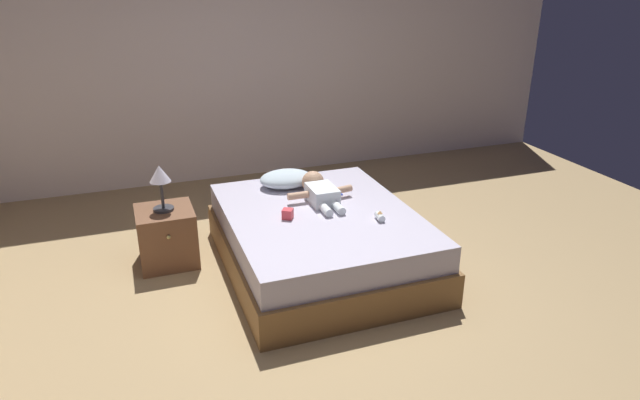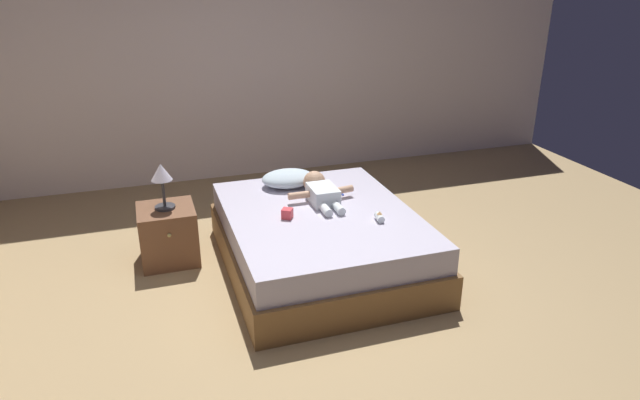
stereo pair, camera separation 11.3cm
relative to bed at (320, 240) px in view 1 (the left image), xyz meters
The scene contains 10 objects.
ground_plane 0.70m from the bed, 108.12° to the right, with size 8.00×8.00×0.00m, color tan.
wall_behind_bed 2.60m from the bed, 94.95° to the left, with size 8.00×0.12×2.52m, color silver.
bed is the anchor object (origin of this frame).
pillow 0.70m from the bed, 97.71° to the left, with size 0.45×0.35×0.14m.
baby 0.41m from the bed, 71.49° to the left, with size 0.55×0.62×0.19m.
toothbrush 0.50m from the bed, 49.68° to the left, with size 0.03×0.13×0.02m.
nightstand 1.22m from the bed, 156.95° to the left, with size 0.44×0.47×0.46m.
lamp 1.32m from the bed, 156.94° to the left, with size 0.16×0.16×0.37m.
toy_block 0.39m from the bed, behind, with size 0.10×0.10×0.07m.
baby_bottle 0.54m from the bed, 38.45° to the right, with size 0.07×0.11×0.08m.
Camera 1 is at (-1.14, -3.08, 2.20)m, focal length 31.50 mm.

